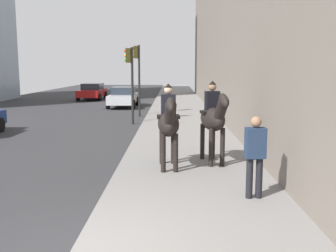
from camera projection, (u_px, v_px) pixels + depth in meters
The scene contains 7 objects.
mounted_horse_near at pixel (169, 122), 10.19m from camera, with size 2.15×0.66×2.26m.
mounted_horse_far at pixel (213, 118), 10.77m from camera, with size 2.14×0.83×2.31m.
pedestrian_greeting at pixel (255, 152), 7.87m from camera, with size 0.29×0.42×1.70m.
car_mid_lane at pixel (92, 91), 34.38m from camera, with size 4.45×2.12×1.44m.
car_far_lane at pixel (123, 97), 27.83m from camera, with size 4.39×1.98×1.44m.
traffic_light_near_curb at pixel (130, 73), 18.98m from camera, with size 0.20×0.44×3.79m.
traffic_light_far_curb at pixel (138, 69), 22.05m from camera, with size 0.20×0.44×4.08m.
Camera 1 is at (-5.21, -1.50, 2.78)m, focal length 41.37 mm.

